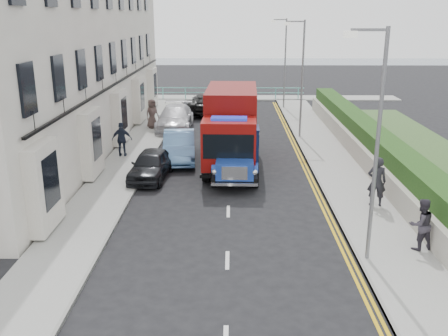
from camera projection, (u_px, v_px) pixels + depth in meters
ground at (228, 233)px, 17.37m from camera, size 120.00×120.00×0.00m
pavement_west at (130, 159)px, 26.02m from camera, size 2.40×38.00×0.12m
pavement_east at (331, 160)px, 25.87m from camera, size 2.60×38.00×0.12m
promenade at (230, 98)px, 45.05m from camera, size 30.00×2.50×0.12m
sea_plane at (231, 65)px, 74.68m from camera, size 120.00×120.00×0.00m
terrace_west at (61, 17)px, 27.81m from camera, size 6.31×30.20×14.25m
garden_east at (370, 144)px, 25.59m from camera, size 1.45×28.00×1.75m
seafront_railing at (230, 93)px, 44.13m from camera, size 13.00×0.08×1.11m
lamp_near at (374, 135)px, 14.21m from camera, size 1.23×0.18×7.00m
lamp_mid at (300, 72)px, 29.50m from camera, size 1.23×0.18×7.00m
lamp_far at (284, 58)px, 39.05m from camera, size 1.23×0.18×7.00m
bedford_lorry at (235, 157)px, 22.52m from camera, size 2.21×5.32×2.49m
red_lorry at (231, 125)px, 24.87m from camera, size 2.64×7.25×3.76m
parked_car_front at (151, 165)px, 22.99m from camera, size 1.92×4.03×1.33m
parked_car_mid at (179, 146)px, 25.86m from camera, size 1.96×4.65×1.49m
parked_car_rear at (175, 118)px, 32.67m from camera, size 2.21×5.39×1.56m
seafront_car_left at (207, 103)px, 38.16m from camera, size 2.84×5.75×1.57m
seafront_car_right at (240, 95)px, 42.79m from camera, size 2.48×3.99×1.27m
pedestrian_east_near at (377, 182)px, 19.29m from camera, size 0.78×0.58×1.97m
pedestrian_east_far at (421, 224)px, 15.70m from camera, size 0.97×0.84×1.70m
pedestrian_west_near at (122, 139)px, 26.13m from camera, size 1.07×0.49×1.80m
pedestrian_west_far at (152, 114)px, 32.63m from camera, size 1.08×1.07×1.89m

